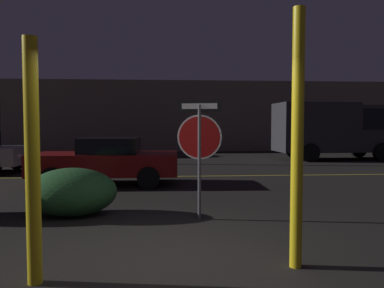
{
  "coord_description": "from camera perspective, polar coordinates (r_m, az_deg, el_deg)",
  "views": [
    {
      "loc": [
        -0.04,
        -4.63,
        1.72
      ],
      "look_at": [
        0.59,
        4.14,
        1.25
      ],
      "focal_mm": 35.0,
      "sensor_mm": 36.0,
      "label": 1
    }
  ],
  "objects": [
    {
      "name": "ground_plane",
      "position": [
        4.94,
        -3.53,
        -17.35
      ],
      "size": [
        260.0,
        260.0,
        0.0
      ],
      "primitive_type": "plane",
      "color": "black"
    },
    {
      "name": "road_center_stripe",
      "position": [
        12.33,
        -3.88,
        -4.95
      ],
      "size": [
        40.11,
        0.12,
        0.01
      ],
      "primitive_type": "cube",
      "color": "gold",
      "rests_on": "ground_plane"
    },
    {
      "name": "stop_sign",
      "position": [
        6.68,
        1.15,
        1.05
      ],
      "size": [
        0.79,
        0.18,
        2.15
      ],
      "rotation": [
        0.0,
        0.0,
        -0.21
      ],
      "color": "#4C4C51",
      "rests_on": "ground_plane"
    },
    {
      "name": "yellow_pole_left",
      "position": [
        4.33,
        -23.13,
        -2.51
      ],
      "size": [
        0.16,
        0.16,
        2.64
      ],
      "primitive_type": "cylinder",
      "color": "yellow",
      "rests_on": "ground_plane"
    },
    {
      "name": "yellow_pole_right",
      "position": [
        4.6,
        15.76,
        0.71
      ],
      "size": [
        0.14,
        0.14,
        3.09
      ],
      "primitive_type": "cylinder",
      "color": "yellow",
      "rests_on": "ground_plane"
    },
    {
      "name": "hedge_bush_2",
      "position": [
        7.41,
        -17.82,
        -6.96
      ],
      "size": [
        1.67,
        1.17,
        0.9
      ],
      "primitive_type": "ellipsoid",
      "color": "#285B2D",
      "rests_on": "ground_plane"
    },
    {
      "name": "passing_car_2",
      "position": [
        10.89,
        -12.84,
        -2.49
      ],
      "size": [
        4.15,
        1.92,
        1.33
      ],
      "rotation": [
        0.0,
        0.0,
        1.55
      ],
      "color": "maroon",
      "rests_on": "ground_plane"
    },
    {
      "name": "delivery_truck",
      "position": [
        19.47,
        21.53,
        2.39
      ],
      "size": [
        5.83,
        2.45,
        2.72
      ],
      "rotation": [
        0.0,
        0.0,
        -1.54
      ],
      "color": "#2D2D33",
      "rests_on": "ground_plane"
    },
    {
      "name": "building_backdrop",
      "position": [
        25.34,
        -10.67,
        4.15
      ],
      "size": [
        34.84,
        3.67,
        4.44
      ],
      "primitive_type": "cube",
      "color": "#7A6B5B",
      "rests_on": "ground_plane"
    }
  ]
}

